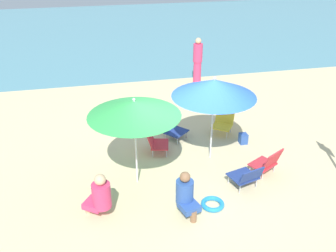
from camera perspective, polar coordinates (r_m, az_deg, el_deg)
ground_plane at (r=8.90m, az=3.44°, el=-6.19°), size 40.00×40.00×0.00m
sea_water at (r=21.59m, az=-6.59°, el=14.12°), size 40.00×16.00×0.01m
umbrella_green at (r=7.53m, az=-5.13°, el=2.67°), size 1.90×1.90×2.00m
umbrella_blue at (r=8.47m, az=6.98°, el=5.72°), size 1.91×1.91×2.07m
beach_chair_a at (r=8.73m, az=14.76°, el=-5.29°), size 0.74×0.73×0.67m
beach_chair_b at (r=9.30m, az=-1.88°, el=-2.37°), size 0.61×0.64×0.58m
beach_chair_c at (r=9.95m, az=0.76°, el=-0.31°), size 0.77×0.77×0.57m
beach_chair_d at (r=8.21m, az=11.71°, el=-7.40°), size 0.69×0.71×0.58m
beach_chair_e at (r=10.30m, az=8.33°, el=0.61°), size 0.73×0.75×0.62m
person_a at (r=13.50m, az=4.48°, el=9.73°), size 0.33×0.33×1.65m
person_b at (r=7.34m, az=2.71°, el=-10.17°), size 0.44×0.57×0.91m
person_c at (r=7.32m, az=-10.26°, el=-10.29°), size 0.57×0.53×0.98m
swim_ring at (r=7.78m, az=6.73°, el=-11.60°), size 0.47×0.47×0.09m
beach_bag at (r=9.96m, az=11.26°, el=-1.86°), size 0.20×0.20×0.27m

